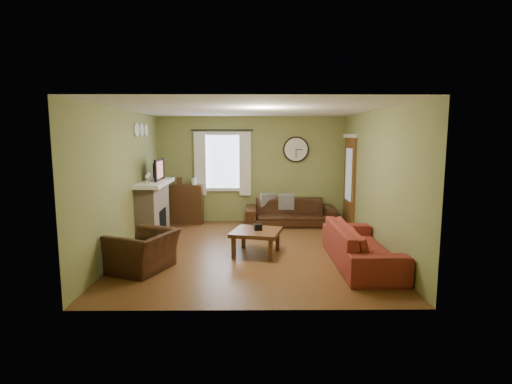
{
  "coord_description": "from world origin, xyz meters",
  "views": [
    {
      "loc": [
        0.03,
        -7.27,
        2.13
      ],
      "look_at": [
        0.1,
        0.4,
        1.05
      ],
      "focal_mm": 28.0,
      "sensor_mm": 36.0,
      "label": 1
    }
  ],
  "objects_px": {
    "coffee_table": "(256,242)",
    "sofa_red": "(361,245)",
    "armchair": "(143,251)",
    "sofa_brown": "(290,212)",
    "bookshelf": "(186,204)"
  },
  "relations": [
    {
      "from": "bookshelf",
      "to": "armchair",
      "type": "distance_m",
      "value": 3.47
    },
    {
      "from": "sofa_red",
      "to": "armchair",
      "type": "xyz_separation_m",
      "value": [
        -3.54,
        -0.25,
        -0.02
      ]
    },
    {
      "from": "bookshelf",
      "to": "sofa_brown",
      "type": "relative_size",
      "value": 0.45
    },
    {
      "from": "sofa_brown",
      "to": "sofa_red",
      "type": "xyz_separation_m",
      "value": [
        0.89,
        -3.01,
        0.02
      ]
    },
    {
      "from": "sofa_brown",
      "to": "sofa_red",
      "type": "height_order",
      "value": "sofa_red"
    },
    {
      "from": "armchair",
      "to": "coffee_table",
      "type": "xyz_separation_m",
      "value": [
        1.81,
        0.87,
        -0.09
      ]
    },
    {
      "from": "bookshelf",
      "to": "sofa_red",
      "type": "bearing_deg",
      "value": -43.16
    },
    {
      "from": "sofa_brown",
      "to": "armchair",
      "type": "bearing_deg",
      "value": -129.03
    },
    {
      "from": "sofa_red",
      "to": "coffee_table",
      "type": "height_order",
      "value": "sofa_red"
    },
    {
      "from": "sofa_brown",
      "to": "coffee_table",
      "type": "xyz_separation_m",
      "value": [
        -0.84,
        -2.4,
        -0.09
      ]
    },
    {
      "from": "bookshelf",
      "to": "coffee_table",
      "type": "height_order",
      "value": "bookshelf"
    },
    {
      "from": "coffee_table",
      "to": "sofa_red",
      "type": "bearing_deg",
      "value": -19.49
    },
    {
      "from": "sofa_red",
      "to": "coffee_table",
      "type": "distance_m",
      "value": 1.84
    },
    {
      "from": "armchair",
      "to": "coffee_table",
      "type": "bearing_deg",
      "value": 138.02
    },
    {
      "from": "armchair",
      "to": "coffee_table",
      "type": "relative_size",
      "value": 1.17
    }
  ]
}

